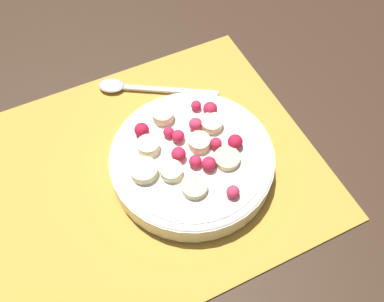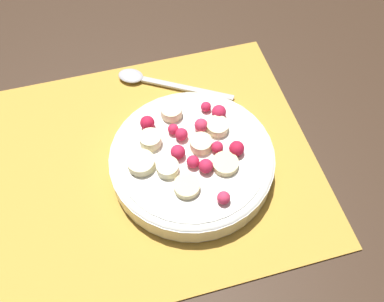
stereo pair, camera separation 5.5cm
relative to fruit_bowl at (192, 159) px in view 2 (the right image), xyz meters
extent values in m
plane|color=#382619|center=(-0.07, 0.02, -0.03)|extent=(3.00, 3.00, 0.00)
cube|color=gold|center=(-0.07, 0.02, -0.02)|extent=(0.48, 0.38, 0.01)
cylinder|color=silver|center=(0.00, 0.00, -0.01)|extent=(0.22, 0.22, 0.03)
torus|color=silver|center=(0.00, 0.00, 0.01)|extent=(0.22, 0.22, 0.01)
cylinder|color=white|center=(0.00, 0.00, 0.01)|extent=(0.20, 0.20, 0.00)
cylinder|color=beige|center=(0.01, 0.01, 0.02)|extent=(0.04, 0.04, 0.01)
cylinder|color=#F4EAB7|center=(-0.04, -0.02, 0.02)|extent=(0.03, 0.03, 0.01)
cylinder|color=beige|center=(0.04, -0.03, 0.02)|extent=(0.05, 0.05, 0.01)
cylinder|color=beige|center=(-0.02, -0.05, 0.02)|extent=(0.05, 0.05, 0.01)
cylinder|color=beige|center=(-0.07, 0.00, 0.02)|extent=(0.04, 0.04, 0.01)
cylinder|color=#F4EAB7|center=(-0.05, 0.03, 0.02)|extent=(0.03, 0.03, 0.01)
cylinder|color=beige|center=(0.04, 0.03, 0.02)|extent=(0.04, 0.04, 0.01)
cylinder|color=beige|center=(-0.01, 0.07, 0.02)|extent=(0.04, 0.04, 0.01)
sphere|color=#D12347|center=(-0.01, 0.03, 0.02)|extent=(0.02, 0.02, 0.02)
sphere|color=#DB3356|center=(0.02, 0.03, 0.02)|extent=(0.02, 0.02, 0.02)
sphere|color=#D12347|center=(0.04, 0.06, 0.02)|extent=(0.01, 0.01, 0.01)
sphere|color=#D12347|center=(-0.02, 0.00, 0.02)|extent=(0.02, 0.02, 0.02)
sphere|color=#D12347|center=(0.01, -0.03, 0.02)|extent=(0.02, 0.02, 0.02)
sphere|color=#D12347|center=(-0.01, 0.04, 0.02)|extent=(0.01, 0.01, 0.01)
sphere|color=red|center=(0.06, -0.01, 0.02)|extent=(0.02, 0.02, 0.02)
sphere|color=#DB3356|center=(0.02, -0.08, 0.02)|extent=(0.02, 0.02, 0.02)
sphere|color=#D12347|center=(0.05, 0.05, 0.02)|extent=(0.02, 0.02, 0.02)
sphere|color=#D12347|center=(0.00, -0.02, 0.02)|extent=(0.02, 0.02, 0.02)
sphere|color=red|center=(-0.05, 0.06, 0.02)|extent=(0.02, 0.02, 0.02)
sphere|color=#D12347|center=(0.03, 0.00, 0.02)|extent=(0.02, 0.02, 0.02)
cube|color=#B2B2B7|center=(0.03, 0.14, -0.02)|extent=(0.13, 0.08, 0.00)
ellipsoid|color=#B2B2B7|center=(-0.05, 0.18, -0.02)|extent=(0.05, 0.05, 0.01)
camera|label=1|loc=(-0.13, -0.27, 0.48)|focal=40.00mm
camera|label=2|loc=(-0.08, -0.29, 0.48)|focal=40.00mm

